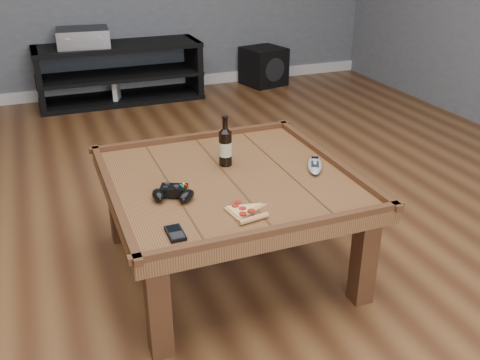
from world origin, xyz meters
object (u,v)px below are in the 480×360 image
object	(u,v)px
game_controller	(173,193)
subwoofer	(264,66)
pizza_slice	(244,212)
game_console	(117,94)
media_console	(120,73)
coffee_table	(229,190)
smartphone	(175,233)
av_receiver	(83,37)
beer_bottle	(225,146)
remote_control	(315,165)

from	to	relation	value
game_controller	subwoofer	xyz separation A→B (m)	(1.66, 2.90, -0.30)
pizza_slice	subwoofer	bearing A→B (deg)	56.42
pizza_slice	game_console	bearing A→B (deg)	81.30
media_console	game_console	xyz separation A→B (m)	(-0.06, -0.08, -0.16)
coffee_table	smartphone	xyz separation A→B (m)	(-0.33, -0.37, 0.07)
media_console	pizza_slice	world-z (taller)	media_console
media_console	av_receiver	bearing A→B (deg)	-178.87
pizza_slice	smartphone	xyz separation A→B (m)	(-0.28, -0.05, -0.00)
beer_bottle	media_console	bearing A→B (deg)	90.70
pizza_slice	game_console	world-z (taller)	pizza_slice
beer_bottle	game_controller	bearing A→B (deg)	-142.19
media_console	smartphone	distance (m)	3.14
media_console	subwoofer	world-z (taller)	media_console
media_console	av_receiver	size ratio (longest dim) A/B	3.16
smartphone	av_receiver	bearing A→B (deg)	89.15
media_console	game_controller	xyz separation A→B (m)	(-0.27, -2.85, 0.23)
pizza_slice	remote_control	size ratio (longest dim) A/B	1.13
game_controller	av_receiver	world-z (taller)	av_receiver
beer_bottle	av_receiver	size ratio (longest dim) A/B	0.51
coffee_table	pizza_slice	xyz separation A→B (m)	(-0.06, -0.31, 0.07)
coffee_table	media_console	distance (m)	2.75
media_console	subwoofer	xyz separation A→B (m)	(1.39, 0.05, -0.07)
smartphone	coffee_table	bearing A→B (deg)	48.27
remote_control	subwoofer	size ratio (longest dim) A/B	0.47
smartphone	game_console	size ratio (longest dim) A/B	0.52
coffee_table	subwoofer	distance (m)	3.13
media_console	av_receiver	xyz separation A→B (m)	(-0.27, -0.01, 0.33)
av_receiver	media_console	bearing A→B (deg)	5.75
smartphone	av_receiver	xyz separation A→B (m)	(0.06, 3.11, 0.12)
coffee_table	pizza_slice	world-z (taller)	coffee_table
pizza_slice	av_receiver	size ratio (longest dim) A/B	0.52
media_console	game_controller	world-z (taller)	same
remote_control	game_console	size ratio (longest dim) A/B	1.02
pizza_slice	smartphone	world-z (taller)	pizza_slice
media_console	remote_control	bearing A→B (deg)	-82.21
av_receiver	game_console	distance (m)	0.53
pizza_slice	remote_control	bearing A→B (deg)	22.64
game_controller	subwoofer	world-z (taller)	game_controller
coffee_table	media_console	size ratio (longest dim) A/B	0.74
game_controller	subwoofer	size ratio (longest dim) A/B	0.40
remote_control	av_receiver	distance (m)	2.87
beer_bottle	av_receiver	world-z (taller)	beer_bottle
coffee_table	game_controller	size ratio (longest dim) A/B	5.95
remote_control	subwoofer	distance (m)	3.03
game_controller	av_receiver	distance (m)	2.85
media_console	smartphone	size ratio (longest dim) A/B	13.54
beer_bottle	smartphone	size ratio (longest dim) A/B	2.17
subwoofer	game_controller	bearing A→B (deg)	-133.21
game_controller	remote_control	world-z (taller)	game_controller
media_console	game_console	size ratio (longest dim) A/B	7.09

